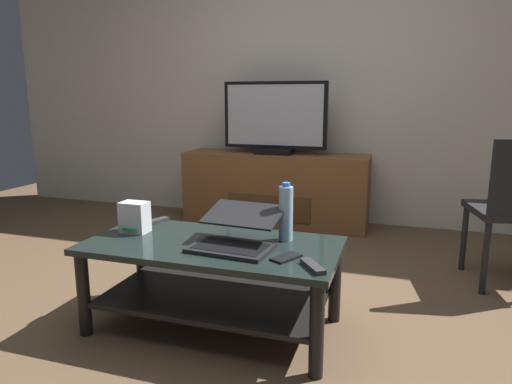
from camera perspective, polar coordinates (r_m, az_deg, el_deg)
name	(u,v)px	position (r m, az deg, el deg)	size (l,w,h in m)	color
ground_plane	(235,326)	(2.35, -2.67, -16.36)	(7.68, 7.68, 0.00)	brown
back_wall	(320,64)	(4.21, 8.06, 15.61)	(6.40, 0.12, 2.80)	beige
coffee_table	(213,269)	(2.23, -5.43, -9.59)	(1.20, 0.60, 0.43)	black
media_cabinet	(275,189)	(4.04, 2.37, 0.38)	(1.62, 0.41, 0.63)	brown
television	(275,120)	(3.94, 2.36, 9.04)	(0.90, 0.20, 0.61)	black
laptop	(236,234)	(2.11, -2.49, -5.25)	(0.39, 0.41, 0.17)	black
router_box	(135,217)	(2.40, -14.94, -3.07)	(0.14, 0.10, 0.16)	silver
water_bottle_near	(286,213)	(2.18, 3.75, -2.64)	(0.07, 0.07, 0.28)	#99C6E5
cell_phone	(286,257)	(1.97, 3.80, -8.16)	(0.07, 0.14, 0.01)	black
tv_remote	(313,266)	(1.87, 7.11, -9.20)	(0.04, 0.16, 0.02)	#2D2D30
soundbar_remote	(156,221)	(2.56, -12.42, -3.59)	(0.04, 0.16, 0.02)	#2D2D30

